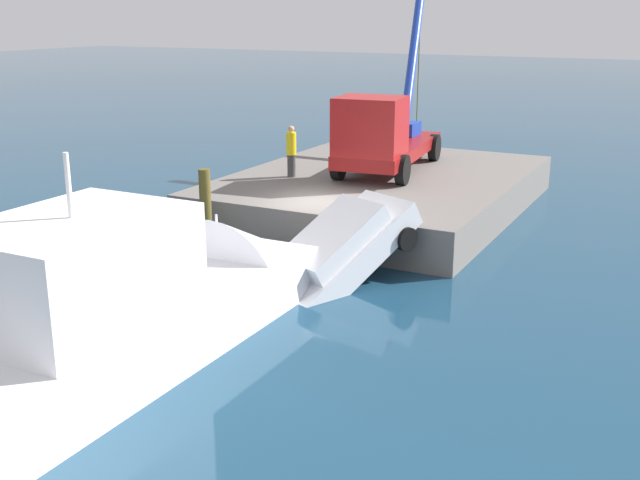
# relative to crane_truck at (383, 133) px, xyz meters

# --- Properties ---
(ground) EXTENTS (200.00, 200.00, 0.00)m
(ground) POSITION_rel_crane_truck_xyz_m (4.78, -0.03, -2.67)
(ground) COLOR navy
(dock) EXTENTS (12.16, 9.26, 1.25)m
(dock) POSITION_rel_crane_truck_xyz_m (0.05, -0.03, -2.04)
(dock) COLOR slate
(dock) RESTS_ON ground
(crane_truck) EXTENTS (10.28, 3.25, 6.46)m
(crane_truck) POSITION_rel_crane_truck_xyz_m (0.00, 0.00, 0.00)
(crane_truck) COLOR maroon
(crane_truck) RESTS_ON dock
(dock_worker) EXTENTS (0.34, 0.34, 1.75)m
(dock_worker) POSITION_rel_crane_truck_xyz_m (1.95, -2.57, -0.52)
(dock_worker) COLOR #3D3D3D
(dock_worker) RESTS_ON dock
(salvaged_car) EXTENTS (4.77, 3.49, 3.05)m
(salvaged_car) POSITION_rel_crane_truck_xyz_m (7.83, 2.01, -1.94)
(salvaged_car) COLOR silver
(salvaged_car) RESTS_ON ground
(moored_yacht) EXTENTS (13.32, 3.67, 5.93)m
(moored_yacht) POSITION_rel_crane_truck_xyz_m (12.32, 0.06, -2.12)
(moored_yacht) COLOR white
(moored_yacht) RESTS_ON ground
(piling_near) EXTENTS (0.34, 0.34, 2.37)m
(piling_near) POSITION_rel_crane_truck_xyz_m (6.83, -2.70, -1.48)
(piling_near) COLOR brown
(piling_near) RESTS_ON ground
(piling_mid) EXTENTS (0.28, 0.28, 1.89)m
(piling_mid) POSITION_rel_crane_truck_xyz_m (6.74, 2.01, -1.72)
(piling_mid) COLOR brown
(piling_mid) RESTS_ON ground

